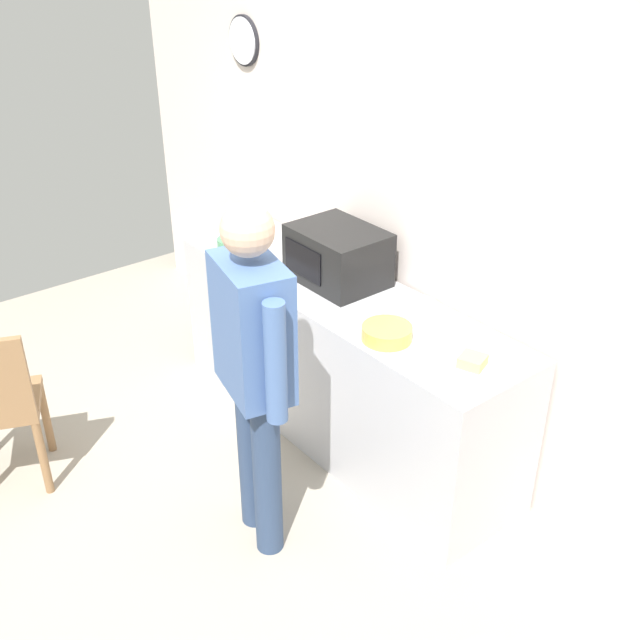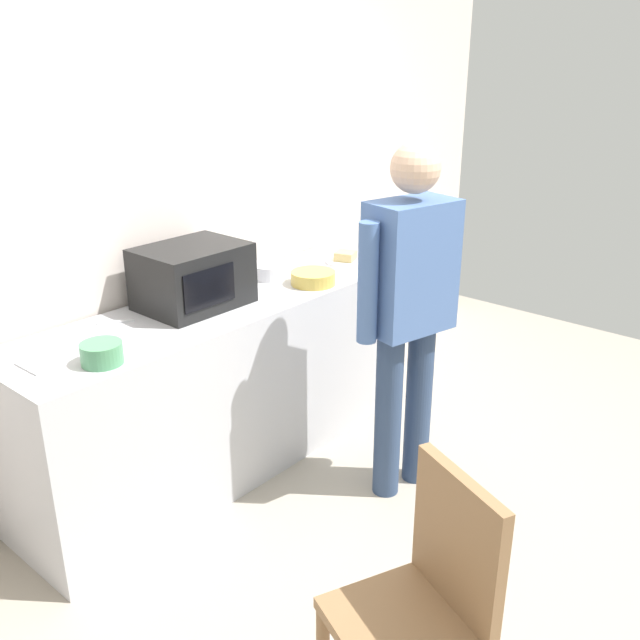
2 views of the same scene
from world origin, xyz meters
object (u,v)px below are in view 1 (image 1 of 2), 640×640
object	(u,v)px
sandwich_plate	(472,365)
fork_utensil	(308,252)
mixing_bowl	(387,333)
salad_bowl	(232,246)
spoon_utensil	(236,233)
cereal_bowl	(416,311)
person_standing	(254,360)
microwave	(338,255)

from	to	relation	value
sandwich_plate	fork_utensil	distance (m)	1.46
mixing_bowl	fork_utensil	distance (m)	1.07
salad_bowl	spoon_utensil	size ratio (longest dim) A/B	0.99
cereal_bowl	person_standing	distance (m)	0.94
mixing_bowl	spoon_utensil	world-z (taller)	mixing_bowl
cereal_bowl	person_standing	xyz separation A→B (m)	(-0.04, -0.94, 0.06)
cereal_bowl	spoon_utensil	world-z (taller)	cereal_bowl
microwave	person_standing	bearing A→B (deg)	-59.97
fork_utensil	spoon_utensil	bearing A→B (deg)	-161.99
sandwich_plate	spoon_utensil	xyz separation A→B (m)	(-1.96, 0.03, -0.02)
fork_utensil	person_standing	size ratio (longest dim) A/B	0.10
cereal_bowl	spoon_utensil	xyz separation A→B (m)	(-1.47, -0.11, -0.03)
sandwich_plate	mixing_bowl	size ratio (longest dim) A/B	0.97
microwave	spoon_utensil	bearing A→B (deg)	-175.54
salad_bowl	cereal_bowl	distance (m)	1.27
cereal_bowl	mixing_bowl	size ratio (longest dim) A/B	0.89
mixing_bowl	fork_utensil	bearing A→B (deg)	162.67
cereal_bowl	fork_utensil	distance (m)	0.95
sandwich_plate	person_standing	distance (m)	0.97
cereal_bowl	microwave	bearing A→B (deg)	-176.11
spoon_utensil	cereal_bowl	bearing A→B (deg)	4.24
cereal_bowl	salad_bowl	bearing A→B (deg)	-167.06
microwave	sandwich_plate	world-z (taller)	microwave
mixing_bowl	fork_utensil	size ratio (longest dim) A/B	1.41
sandwich_plate	cereal_bowl	world-z (taller)	cereal_bowl
fork_utensil	spoon_utensil	world-z (taller)	same
sandwich_plate	mixing_bowl	world-z (taller)	mixing_bowl
microwave	fork_utensil	xyz separation A→B (m)	(-0.39, 0.10, -0.15)
cereal_bowl	fork_utensil	size ratio (longest dim) A/B	1.25
cereal_bowl	mixing_bowl	world-z (taller)	cereal_bowl
cereal_bowl	fork_utensil	world-z (taller)	cereal_bowl
sandwich_plate	fork_utensil	world-z (taller)	sandwich_plate
microwave	sandwich_plate	bearing A→B (deg)	-5.45
salad_bowl	person_standing	distance (m)	1.37
cereal_bowl	mixing_bowl	bearing A→B (deg)	-75.56
microwave	person_standing	size ratio (longest dim) A/B	0.29
microwave	cereal_bowl	xyz separation A→B (m)	(0.56, 0.04, -0.11)
cereal_bowl	sandwich_plate	bearing A→B (deg)	-15.79
microwave	cereal_bowl	world-z (taller)	microwave
mixing_bowl	sandwich_plate	bearing A→B (deg)	15.88
microwave	mixing_bowl	world-z (taller)	microwave
sandwich_plate	mixing_bowl	bearing A→B (deg)	-164.12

